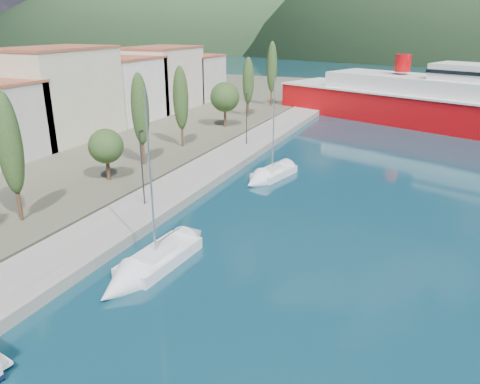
% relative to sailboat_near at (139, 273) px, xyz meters
% --- Properties ---
extents(ground, '(1400.00, 1400.00, 0.00)m').
position_rel_sailboat_near_xyz_m(ground, '(3.38, 113.82, -0.33)').
color(ground, '#0F3747').
extents(quay, '(5.00, 88.00, 0.80)m').
position_rel_sailboat_near_xyz_m(quay, '(-5.62, 19.82, 0.07)').
color(quay, gray).
rests_on(quay, ground).
extents(land_strip, '(70.00, 148.00, 0.70)m').
position_rel_sailboat_near_xyz_m(land_strip, '(-43.62, 29.82, 0.02)').
color(land_strip, '#565644').
rests_on(land_strip, ground).
extents(town_buildings, '(9.20, 69.20, 11.30)m').
position_rel_sailboat_near_xyz_m(town_buildings, '(-28.62, 30.73, 5.24)').
color(town_buildings, beige).
rests_on(town_buildings, land_strip).
extents(tree_row, '(4.13, 64.20, 11.06)m').
position_rel_sailboat_near_xyz_m(tree_row, '(-12.43, 27.67, 5.50)').
color(tree_row, '#47301E').
rests_on(tree_row, land_strip).
extents(lamp_posts, '(0.15, 44.12, 6.06)m').
position_rel_sailboat_near_xyz_m(lamp_posts, '(-5.62, 8.96, 3.75)').
color(lamp_posts, '#2D2D33').
rests_on(lamp_posts, quay).
extents(sailboat_near, '(3.20, 8.80, 12.41)m').
position_rel_sailboat_near_xyz_m(sailboat_near, '(0.00, 0.00, 0.00)').
color(sailboat_near, silver).
rests_on(sailboat_near, ground).
extents(sailboat_mid, '(3.94, 7.67, 10.78)m').
position_rel_sailboat_near_xyz_m(sailboat_mid, '(0.53, 20.59, -0.03)').
color(sailboat_mid, silver).
rests_on(sailboat_mid, ground).
extents(ferry, '(54.30, 30.37, 10.70)m').
position_rel_sailboat_near_xyz_m(ferry, '(16.43, 55.07, 2.93)').
color(ferry, '#B9070C').
rests_on(ferry, ground).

